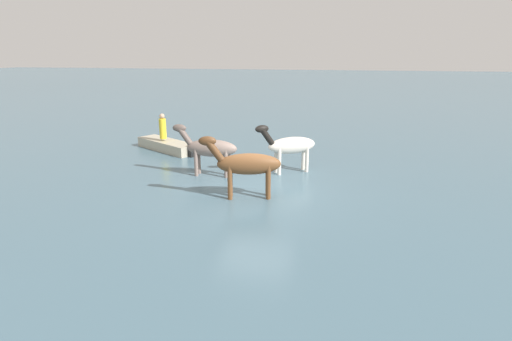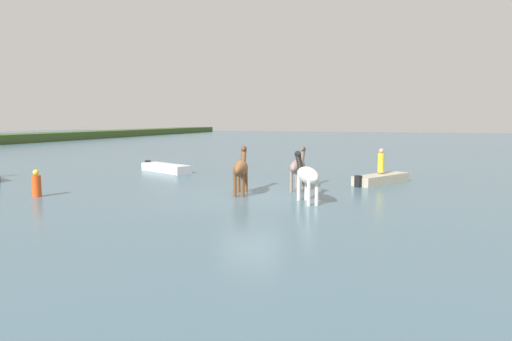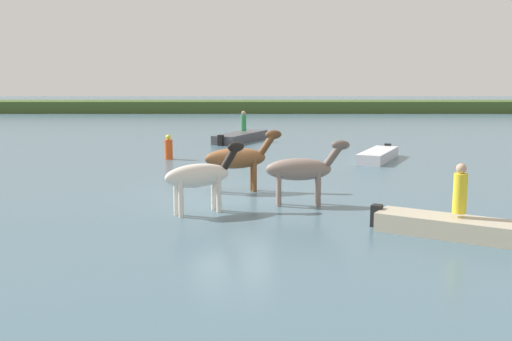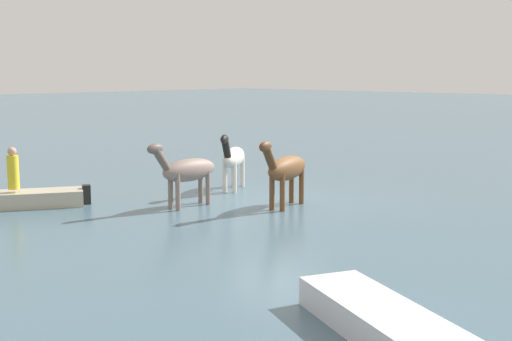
{
  "view_description": "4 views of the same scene",
  "coord_description": "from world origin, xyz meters",
  "px_view_note": "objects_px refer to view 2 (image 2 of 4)",
  "views": [
    {
      "loc": [
        -2.77,
        12.33,
        4.49
      ],
      "look_at": [
        -0.18,
        0.74,
        0.99
      ],
      "focal_mm": 28.22,
      "sensor_mm": 36.0,
      "label": 1
    },
    {
      "loc": [
        -17.33,
        -6.28,
        3.2
      ],
      "look_at": [
        -0.89,
        -0.55,
        1.18
      ],
      "focal_mm": 31.04,
      "sensor_mm": 36.0,
      "label": 2
    },
    {
      "loc": [
        0.77,
        -18.53,
        3.75
      ],
      "look_at": [
        0.84,
        -0.16,
        0.81
      ],
      "focal_mm": 41.29,
      "sensor_mm": 36.0,
      "label": 3
    },
    {
      "loc": [
        14.07,
        12.6,
        3.83
      ],
      "look_at": [
        0.8,
        -0.06,
        1.07
      ],
      "focal_mm": 46.17,
      "sensor_mm": 36.0,
      "label": 4
    }
  ],
  "objects_px": {
    "boat_motor_center": "(166,169)",
    "person_spotter_bow": "(381,161)",
    "buoy_channel_marker": "(37,185)",
    "horse_pinto_flank": "(241,168)",
    "horse_dark_mare": "(307,175)",
    "horse_lead": "(298,167)",
    "boat_tender_starboard": "(381,180)"
  },
  "relations": [
    {
      "from": "boat_motor_center",
      "to": "person_spotter_bow",
      "type": "distance_m",
      "value": 12.84
    },
    {
      "from": "buoy_channel_marker",
      "to": "boat_motor_center",
      "type": "bearing_deg",
      "value": -2.45
    },
    {
      "from": "boat_motor_center",
      "to": "buoy_channel_marker",
      "type": "distance_m",
      "value": 9.56
    },
    {
      "from": "horse_pinto_flank",
      "to": "horse_dark_mare",
      "type": "relative_size",
      "value": 1.13
    },
    {
      "from": "horse_lead",
      "to": "person_spotter_bow",
      "type": "height_order",
      "value": "horse_lead"
    },
    {
      "from": "horse_lead",
      "to": "person_spotter_bow",
      "type": "xyz_separation_m",
      "value": [
        3.48,
        -3.42,
        0.05
      ]
    },
    {
      "from": "boat_motor_center",
      "to": "buoy_channel_marker",
      "type": "height_order",
      "value": "buoy_channel_marker"
    },
    {
      "from": "horse_pinto_flank",
      "to": "horse_lead",
      "type": "distance_m",
      "value": 2.8
    },
    {
      "from": "horse_lead",
      "to": "boat_motor_center",
      "type": "distance_m",
      "value": 10.31
    },
    {
      "from": "person_spotter_bow",
      "to": "boat_motor_center",
      "type": "bearing_deg",
      "value": 86.76
    },
    {
      "from": "boat_motor_center",
      "to": "horse_lead",
      "type": "bearing_deg",
      "value": 0.56
    },
    {
      "from": "horse_dark_mare",
      "to": "person_spotter_bow",
      "type": "height_order",
      "value": "horse_dark_mare"
    },
    {
      "from": "horse_lead",
      "to": "person_spotter_bow",
      "type": "relative_size",
      "value": 2.07
    },
    {
      "from": "boat_tender_starboard",
      "to": "person_spotter_bow",
      "type": "distance_m",
      "value": 0.97
    },
    {
      "from": "buoy_channel_marker",
      "to": "person_spotter_bow",
      "type": "bearing_deg",
      "value": -56.24
    },
    {
      "from": "horse_pinto_flank",
      "to": "boat_motor_center",
      "type": "distance_m",
      "value": 9.59
    },
    {
      "from": "horse_lead",
      "to": "horse_pinto_flank",
      "type": "bearing_deg",
      "value": 131.35
    },
    {
      "from": "horse_dark_mare",
      "to": "boat_motor_center",
      "type": "height_order",
      "value": "horse_dark_mare"
    },
    {
      "from": "horse_lead",
      "to": "boat_motor_center",
      "type": "height_order",
      "value": "horse_lead"
    },
    {
      "from": "horse_pinto_flank",
      "to": "buoy_channel_marker",
      "type": "relative_size",
      "value": 2.28
    },
    {
      "from": "horse_dark_mare",
      "to": "person_spotter_bow",
      "type": "xyz_separation_m",
      "value": [
        6.34,
        -2.36,
        0.05
      ]
    },
    {
      "from": "horse_pinto_flank",
      "to": "boat_tender_starboard",
      "type": "bearing_deg",
      "value": -60.35
    },
    {
      "from": "horse_dark_mare",
      "to": "boat_motor_center",
      "type": "distance_m",
      "value": 12.63
    },
    {
      "from": "horse_pinto_flank",
      "to": "buoy_channel_marker",
      "type": "distance_m",
      "value": 8.48
    },
    {
      "from": "horse_pinto_flank",
      "to": "horse_dark_mare",
      "type": "xyz_separation_m",
      "value": [
        -0.95,
        -3.1,
        -0.05
      ]
    },
    {
      "from": "boat_tender_starboard",
      "to": "buoy_channel_marker",
      "type": "distance_m",
      "value": 15.8
    },
    {
      "from": "boat_tender_starboard",
      "to": "boat_motor_center",
      "type": "relative_size",
      "value": 0.9
    },
    {
      "from": "horse_lead",
      "to": "buoy_channel_marker",
      "type": "relative_size",
      "value": 2.17
    },
    {
      "from": "person_spotter_bow",
      "to": "buoy_channel_marker",
      "type": "distance_m",
      "value": 15.88
    },
    {
      "from": "boat_motor_center",
      "to": "horse_dark_mare",
      "type": "bearing_deg",
      "value": -9.43
    },
    {
      "from": "horse_lead",
      "to": "buoy_channel_marker",
      "type": "distance_m",
      "value": 11.16
    },
    {
      "from": "horse_dark_mare",
      "to": "person_spotter_bow",
      "type": "bearing_deg",
      "value": -52.57
    }
  ]
}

